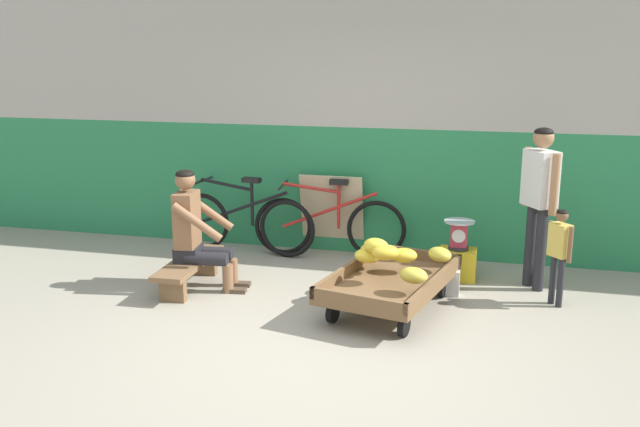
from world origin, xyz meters
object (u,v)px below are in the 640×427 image
at_px(low_bench, 189,267).
at_px(plastic_crate, 458,264).
at_px(customer_child, 559,247).
at_px(shopping_bag, 450,282).
at_px(bicycle_far_left, 329,225).
at_px(customer_adult, 540,190).
at_px(vendor_seated, 196,230).
at_px(bicycle_near_left, 244,222).
at_px(banana_cart, 391,283).
at_px(weighing_scale, 459,234).
at_px(sign_board, 332,214).

bearing_deg(low_bench, plastic_crate, 19.72).
height_order(low_bench, customer_child, customer_child).
relative_size(customer_child, shopping_bag, 3.65).
height_order(plastic_crate, shopping_bag, plastic_crate).
bearing_deg(shopping_bag, plastic_crate, 85.08).
xyz_separation_m(bicycle_far_left, customer_adult, (2.12, -0.51, 0.60)).
distance_m(vendor_seated, customer_child, 3.29).
bearing_deg(bicycle_near_left, customer_child, -14.60).
xyz_separation_m(banana_cart, bicycle_near_left, (-1.83, 1.29, 0.11)).
relative_size(low_bench, bicycle_near_left, 0.67).
relative_size(vendor_seated, customer_adult, 0.75).
bearing_deg(bicycle_far_left, customer_adult, -13.40).
distance_m(weighing_scale, customer_child, 1.04).
bearing_deg(banana_cart, shopping_bag, 45.59).
xyz_separation_m(low_bench, customer_adult, (3.18, 0.80, 0.75)).
xyz_separation_m(bicycle_near_left, sign_board, (0.94, 0.27, 0.09)).
bearing_deg(sign_board, bicycle_near_left, -164.08).
distance_m(low_bench, vendor_seated, 0.38).
bearing_deg(weighing_scale, customer_adult, -6.85).
distance_m(bicycle_far_left, shopping_bag, 1.65).
xyz_separation_m(banana_cart, customer_adult, (1.24, 0.89, 0.71)).
relative_size(low_bench, customer_adult, 0.72).
distance_m(low_bench, bicycle_near_left, 1.22).
relative_size(bicycle_far_left, customer_child, 1.89).
bearing_deg(sign_board, low_bench, -125.55).
bearing_deg(customer_adult, customer_child, -68.35).
height_order(vendor_seated, sign_board, vendor_seated).
xyz_separation_m(weighing_scale, bicycle_far_left, (-1.41, 0.42, -0.10)).
xyz_separation_m(weighing_scale, shopping_bag, (-0.04, -0.49, -0.33)).
bearing_deg(bicycle_near_left, sign_board, 15.92).
bearing_deg(bicycle_near_left, shopping_bag, -19.24).
bearing_deg(customer_child, sign_board, 154.22).
height_order(vendor_seated, bicycle_near_left, vendor_seated).
bearing_deg(shopping_bag, customer_child, -2.36).
bearing_deg(sign_board, customer_adult, -17.57).
height_order(plastic_crate, bicycle_far_left, bicycle_far_left).
relative_size(low_bench, shopping_bag, 4.62).
height_order(customer_adult, shopping_bag, customer_adult).
relative_size(bicycle_near_left, customer_adult, 1.08).
distance_m(banana_cart, shopping_bag, 0.69).
bearing_deg(weighing_scale, plastic_crate, 90.00).
bearing_deg(shopping_bag, bicycle_near_left, 160.76).
distance_m(plastic_crate, shopping_bag, 0.49).
distance_m(low_bench, customer_adult, 3.36).
bearing_deg(banana_cart, sign_board, 119.78).
height_order(plastic_crate, customer_adult, customer_adult).
height_order(low_bench, bicycle_near_left, bicycle_near_left).
xyz_separation_m(low_bench, shopping_bag, (2.42, 0.40, -0.08)).
bearing_deg(customer_adult, plastic_crate, 173.06).
relative_size(low_bench, customer_child, 1.26).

